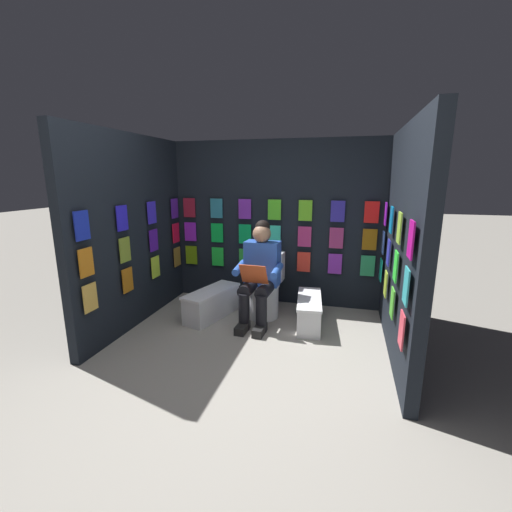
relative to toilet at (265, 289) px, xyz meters
name	(u,v)px	position (x,y,z in m)	size (l,w,h in m)	color
ground_plane	(221,389)	(-0.02, 1.60, -0.33)	(30.00, 30.00, 0.00)	#9E998E
display_wall_back	(276,224)	(-0.02, -0.53, 0.74)	(2.84, 0.14, 2.14)	black
display_wall_left	(403,245)	(-1.44, 0.56, 0.74)	(0.14, 2.08, 2.14)	black
display_wall_right	(133,232)	(1.40, 0.56, 0.74)	(0.14, 2.08, 2.14)	black
toilet	(265,289)	(0.00, 0.00, 0.00)	(0.41, 0.56, 0.77)	white
person_reading	(259,273)	(0.01, 0.23, 0.27)	(0.54, 0.69, 1.19)	blue
comic_longbox_near	(309,311)	(-0.57, 0.18, -0.16)	(0.34, 0.80, 0.33)	silver
comic_longbox_far	(212,303)	(0.60, 0.24, -0.15)	(0.51, 0.86, 0.34)	silver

